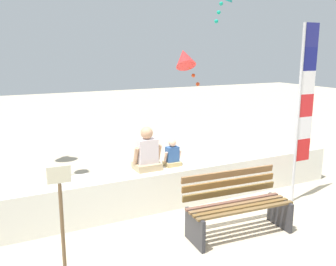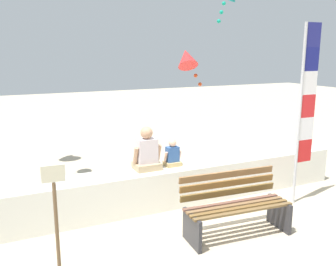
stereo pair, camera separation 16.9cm
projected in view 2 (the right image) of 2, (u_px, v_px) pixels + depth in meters
name	position (u px, v px, depth m)	size (l,w,h in m)	color
ground_plane	(210.00, 231.00, 5.58)	(40.00, 40.00, 0.00)	#C2B295
seawall_ledge	(175.00, 184.00, 6.55)	(6.57, 0.60, 0.66)	silver
park_bench	(235.00, 207.00, 5.41)	(1.59, 0.72, 0.88)	brown
person_adult	(147.00, 153.00, 6.26)	(0.48, 0.35, 0.73)	tan
person_child	(172.00, 155.00, 6.48)	(0.31, 0.23, 0.47)	tan
flag_banner	(305.00, 104.00, 6.29)	(0.35, 0.05, 3.06)	#B7B7BC
kite_red	(187.00, 58.00, 7.60)	(0.58, 0.60, 0.85)	red
sign_post	(56.00, 221.00, 3.95)	(0.24, 0.04, 1.47)	brown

